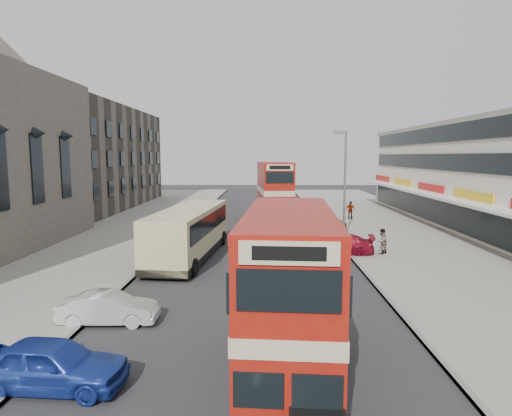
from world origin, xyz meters
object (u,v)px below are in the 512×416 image
(car_right_a, at_px, (337,244))
(car_right_c, at_px, (298,207))
(car_left_near, at_px, (52,364))
(bus_second, at_px, (274,191))
(bus_main, at_px, (289,296))
(car_right_b, at_px, (316,225))
(street_lamp, at_px, (344,177))
(car_left_front, at_px, (109,308))
(pedestrian_far, at_px, (350,210))
(cyclist, at_px, (306,230))
(coach, at_px, (189,231))
(pedestrian_near, at_px, (382,241))

(car_right_a, bearing_deg, car_right_c, -169.78)
(car_left_near, height_order, car_right_c, car_left_near)
(bus_second, relative_size, car_right_a, 2.18)
(bus_main, bearing_deg, bus_second, -87.06)
(car_right_a, distance_m, car_right_b, 8.05)
(street_lamp, height_order, bus_second, street_lamp)
(car_left_front, relative_size, car_right_b, 0.77)
(street_lamp, relative_size, pedestrian_far, 4.67)
(car_left_near, bearing_deg, car_right_c, -10.79)
(bus_main, height_order, cyclist, bus_main)
(bus_main, relative_size, coach, 0.78)
(car_right_c, bearing_deg, bus_main, -12.79)
(pedestrian_far, bearing_deg, coach, -134.15)
(car_right_c, distance_m, cyclist, 16.01)
(car_right_b, xyz_separation_m, cyclist, (-1.18, -3.35, 0.15))
(car_left_front, height_order, car_right_a, car_right_a)
(street_lamp, relative_size, cyclist, 3.63)
(car_right_c, xyz_separation_m, pedestrian_near, (3.60, -20.99, 0.38))
(street_lamp, xyz_separation_m, pedestrian_near, (1.63, -4.67, -3.82))
(car_left_front, xyz_separation_m, pedestrian_near, (13.36, 11.33, 0.36))
(car_right_a, height_order, cyclist, cyclist)
(car_right_c, xyz_separation_m, pedestrian_far, (4.64, -5.74, 0.43))
(bus_second, distance_m, car_right_c, 7.42)
(pedestrian_near, relative_size, pedestrian_far, 0.94)
(car_left_front, xyz_separation_m, car_right_b, (10.25, 19.69, 0.06))
(coach, xyz_separation_m, pedestrian_far, (13.14, 15.93, -0.68))
(bus_main, distance_m, pedestrian_near, 16.88)
(bus_main, xyz_separation_m, car_right_c, (3.18, 36.38, -1.88))
(pedestrian_far, bearing_deg, street_lamp, -108.77)
(cyclist, bearing_deg, pedestrian_far, 68.73)
(car_left_near, distance_m, car_right_c, 38.17)
(street_lamp, bearing_deg, car_right_a, -104.76)
(car_right_b, relative_size, car_right_c, 1.38)
(car_right_a, bearing_deg, pedestrian_near, 91.59)
(street_lamp, height_order, cyclist, street_lamp)
(bus_main, xyz_separation_m, car_left_near, (-6.48, -0.55, -1.77))
(car_right_c, relative_size, pedestrian_near, 2.11)
(car_left_near, bearing_deg, coach, -0.50)
(car_right_b, bearing_deg, car_left_near, -26.45)
(car_right_b, distance_m, pedestrian_far, 8.06)
(car_right_c, bearing_deg, car_right_a, -5.50)
(street_lamp, relative_size, car_left_front, 2.22)
(pedestrian_near, xyz_separation_m, cyclist, (-4.30, 5.00, -0.15))
(bus_main, distance_m, cyclist, 20.60)
(pedestrian_near, bearing_deg, bus_main, 23.71)
(car_left_near, xyz_separation_m, cyclist, (8.96, 20.93, 0.11))
(car_left_near, distance_m, car_right_a, 19.33)
(street_lamp, relative_size, bus_second, 0.80)
(bus_main, xyz_separation_m, car_left_front, (-6.58, 4.05, -1.86))
(car_right_a, bearing_deg, cyclist, -154.04)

